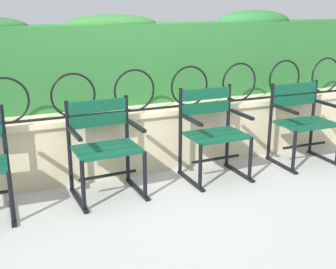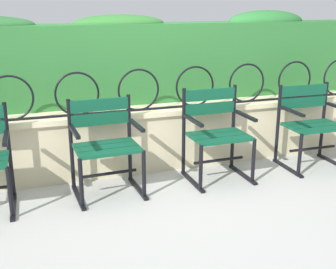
{
  "view_description": "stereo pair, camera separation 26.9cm",
  "coord_description": "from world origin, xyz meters",
  "views": [
    {
      "loc": [
        -1.44,
        -3.29,
        1.66
      ],
      "look_at": [
        0.0,
        0.08,
        0.55
      ],
      "focal_mm": 46.55,
      "sensor_mm": 36.0,
      "label": 1
    },
    {
      "loc": [
        -1.19,
        -3.38,
        1.66
      ],
      "look_at": [
        0.0,
        0.08,
        0.55
      ],
      "focal_mm": 46.55,
      "sensor_mm": 36.0,
      "label": 2
    }
  ],
  "objects": [
    {
      "name": "ground_plane",
      "position": [
        0.0,
        0.0,
        0.0
      ],
      "size": [
        60.0,
        60.0,
        0.0
      ],
      "primitive_type": "plane",
      "color": "#ADADA8"
    },
    {
      "name": "stone_wall",
      "position": [
        0.0,
        0.76,
        0.32
      ],
      "size": [
        6.36,
        0.41,
        0.63
      ],
      "color": "beige",
      "rests_on": "ground"
    },
    {
      "name": "iron_arch_fence",
      "position": [
        -0.09,
        0.68,
        0.82
      ],
      "size": [
        5.84,
        0.02,
        0.42
      ],
      "color": "black",
      "rests_on": "stone_wall"
    },
    {
      "name": "hedge_row",
      "position": [
        0.01,
        1.16,
        1.08
      ],
      "size": [
        6.23,
        0.46,
        0.95
      ],
      "color": "#2D7033",
      "rests_on": "stone_wall"
    },
    {
      "name": "park_chair_centre_left",
      "position": [
        -0.52,
        0.29,
        0.46
      ],
      "size": [
        0.61,
        0.54,
        0.85
      ],
      "color": "#0F4C33",
      "rests_on": "ground"
    },
    {
      "name": "park_chair_centre_right",
      "position": [
        0.56,
        0.29,
        0.47
      ],
      "size": [
        0.59,
        0.53,
        0.88
      ],
      "color": "#0F4C33",
      "rests_on": "ground"
    },
    {
      "name": "park_chair_rightmost",
      "position": [
        1.65,
        0.29,
        0.46
      ],
      "size": [
        0.62,
        0.53,
        0.85
      ],
      "color": "#0F4C33",
      "rests_on": "ground"
    }
  ]
}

